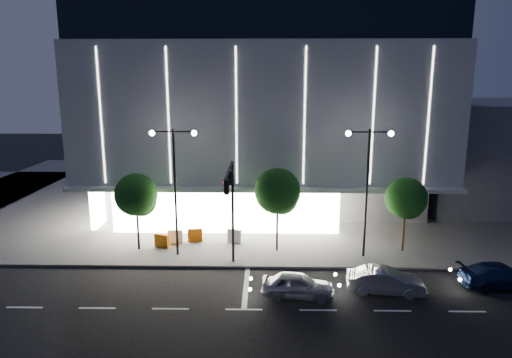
{
  "coord_description": "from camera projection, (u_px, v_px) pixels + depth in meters",
  "views": [
    {
      "loc": [
        3.08,
        -24.06,
        12.15
      ],
      "look_at": [
        2.46,
        8.76,
        5.0
      ],
      "focal_mm": 32.0,
      "sensor_mm": 36.0,
      "label": 1
    }
  ],
  "objects": [
    {
      "name": "barrier_b",
      "position": [
        175.0,
        237.0,
        34.18
      ],
      "size": [
        1.12,
        0.37,
        1.0
      ],
      "primitive_type": "cube",
      "rotation": [
        0.0,
        0.0,
        0.11
      ],
      "color": "white",
      "rests_on": "sidewalk_museum"
    },
    {
      "name": "ground",
      "position": [
        210.0,
        296.0,
        26.14
      ],
      "size": [
        160.0,
        160.0,
        0.0
      ],
      "primitive_type": "plane",
      "color": "black",
      "rests_on": "ground"
    },
    {
      "name": "barrier_d",
      "position": [
        235.0,
        236.0,
        34.35
      ],
      "size": [
        1.12,
        0.57,
        1.0
      ],
      "primitive_type": "cube",
      "rotation": [
        0.0,
        0.0,
        -0.31
      ],
      "color": "silver",
      "rests_on": "sidewalk_museum"
    },
    {
      "name": "street_lamp_west",
      "position": [
        175.0,
        174.0,
        30.79
      ],
      "size": [
        3.16,
        0.36,
        9.0
      ],
      "color": "black",
      "rests_on": "ground"
    },
    {
      "name": "street_lamp_east",
      "position": [
        368.0,
        174.0,
        30.55
      ],
      "size": [
        3.16,
        0.36,
        9.0
      ],
      "color": "black",
      "rests_on": "ground"
    },
    {
      "name": "tree_mid",
      "position": [
        278.0,
        194.0,
        32.01
      ],
      "size": [
        3.25,
        3.25,
        6.15
      ],
      "color": "black",
      "rests_on": "ground"
    },
    {
      "name": "traffic_mast",
      "position": [
        231.0,
        197.0,
        28.32
      ],
      "size": [
        0.33,
        5.89,
        7.07
      ],
      "color": "black",
      "rests_on": "ground"
    },
    {
      "name": "tree_left",
      "position": [
        137.0,
        197.0,
        32.25
      ],
      "size": [
        3.02,
        3.02,
        5.72
      ],
      "color": "black",
      "rests_on": "ground"
    },
    {
      "name": "car_third",
      "position": [
        501.0,
        276.0,
        27.21
      ],
      "size": [
        5.05,
        2.35,
        1.43
      ],
      "primitive_type": "imported",
      "rotation": [
        0.0,
        0.0,
        1.64
      ],
      "color": "#14244D",
      "rests_on": "ground"
    },
    {
      "name": "car_lead",
      "position": [
        298.0,
        285.0,
        25.97
      ],
      "size": [
        4.31,
        2.1,
        1.42
      ],
      "primitive_type": "imported",
      "rotation": [
        0.0,
        0.0,
        1.46
      ],
      "color": "#A5A9AD",
      "rests_on": "ground"
    },
    {
      "name": "barrier_c",
      "position": [
        162.0,
        241.0,
        33.29
      ],
      "size": [
        1.12,
        0.63,
        1.0
      ],
      "primitive_type": "cube",
      "rotation": [
        0.0,
        0.0,
        -0.37
      ],
      "color": "#CC640B",
      "rests_on": "sidewalk_museum"
    },
    {
      "name": "tree_right",
      "position": [
        406.0,
        200.0,
        31.93
      ],
      "size": [
        2.91,
        2.91,
        5.51
      ],
      "color": "black",
      "rests_on": "ground"
    },
    {
      "name": "annex_building",
      "position": [
        482.0,
        149.0,
        48.05
      ],
      "size": [
        16.0,
        20.0,
        10.0
      ],
      "primitive_type": "cube",
      "color": "#4C4C51",
      "rests_on": "ground"
    },
    {
      "name": "sidewalk_museum",
      "position": [
        282.0,
        194.0,
        49.48
      ],
      "size": [
        70.0,
        40.0,
        0.15
      ],
      "primitive_type": "cube",
      "color": "#474747",
      "rests_on": "ground"
    },
    {
      "name": "museum",
      "position": [
        264.0,
        109.0,
        45.9
      ],
      "size": [
        30.0,
        25.8,
        18.0
      ],
      "color": "#4C4C51",
      "rests_on": "ground"
    },
    {
      "name": "barrier_a",
      "position": [
        195.0,
        235.0,
        34.5
      ],
      "size": [
        1.12,
        0.36,
        1.0
      ],
      "primitive_type": "cube",
      "rotation": [
        0.0,
        0.0,
        0.1
      ],
      "color": "orange",
      "rests_on": "sidewalk_museum"
    },
    {
      "name": "car_second",
      "position": [
        386.0,
        281.0,
        26.44
      ],
      "size": [
        4.59,
        2.13,
        1.46
      ],
      "primitive_type": "imported",
      "rotation": [
        0.0,
        0.0,
        1.44
      ],
      "color": "#B3B6BB",
      "rests_on": "ground"
    }
  ]
}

